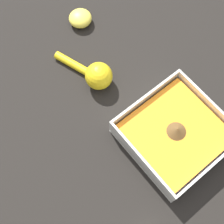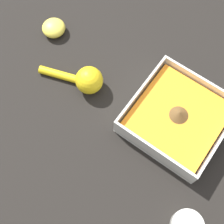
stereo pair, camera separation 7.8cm
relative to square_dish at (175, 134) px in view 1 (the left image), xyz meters
The scene contains 4 objects.
ground_plane 0.06m from the square_dish, 80.44° to the right, with size 4.00×4.00×0.00m, color black.
square_dish is the anchor object (origin of this frame).
lemon_squeezer 0.26m from the square_dish, 169.38° to the right, with size 0.18×0.09×0.07m.
lemon_half 0.44m from the square_dish, behind, with size 0.07×0.07×0.04m.
Camera 1 is at (0.08, -0.23, 0.76)m, focal length 50.00 mm.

